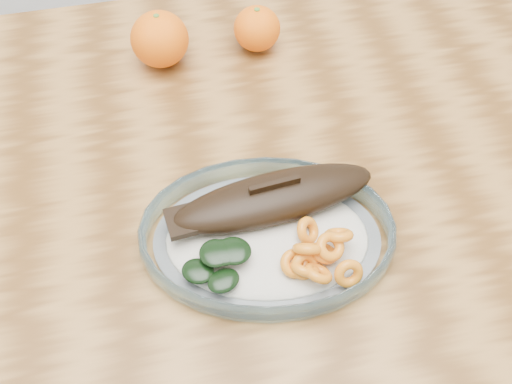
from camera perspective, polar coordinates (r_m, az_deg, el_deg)
dining_table at (r=0.88m, az=-4.79°, el=-3.21°), size 1.20×0.80×0.75m
plated_meal at (r=0.73m, az=1.05°, el=-3.58°), size 0.61×0.61×0.08m
orange_left at (r=0.94m, az=-8.56°, el=13.29°), size 0.08×0.08×0.08m
orange_right at (r=0.96m, az=0.09°, el=14.33°), size 0.07×0.07×0.07m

